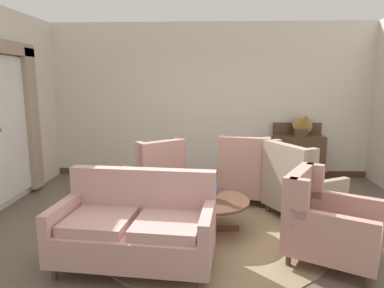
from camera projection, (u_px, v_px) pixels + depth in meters
The scene contains 15 objects.
ground at pixel (210, 241), 4.29m from camera, with size 9.01×9.01×0.00m, color brown.
wall_back at pixel (210, 101), 7.03m from camera, with size 6.59×0.08×3.07m, color silver.
baseboard_back at pixel (210, 172), 7.24m from camera, with size 6.43×0.03×0.12m, color #4C3323.
area_rug at pixel (210, 230), 4.59m from camera, with size 3.06×3.06×0.01m, color #847051.
window_with_curtains at pixel (0, 119), 5.15m from camera, with size 0.12×2.12×2.49m.
coffee_table at pixel (212, 205), 4.49m from camera, with size 0.97×0.97×0.44m.
porcelain_vase at pixel (212, 189), 4.47m from camera, with size 0.18×0.18×0.34m.
settee at pixel (136, 228), 3.67m from camera, with size 1.72×0.99×0.99m.
armchair_near_window at pixel (156, 178), 5.41m from camera, with size 1.08×1.09×1.07m.
armchair_foreground_right at pixel (245, 174), 5.60m from camera, with size 0.94×0.95×1.10m.
armchair_near_sideboard at pixel (326, 224), 3.77m from camera, with size 1.20×1.16×0.98m.
armchair_far_left at pixel (299, 187), 4.95m from camera, with size 1.15×1.14×1.09m.
side_table at pixel (307, 183), 5.33m from camera, with size 0.58×0.58×0.65m.
sideboard at pixel (298, 155), 6.85m from camera, with size 0.95×0.42×1.12m.
gramophone at pixel (304, 122), 6.63m from camera, with size 0.39×0.51×0.58m.
Camera 1 is at (-0.04, -4.01, 1.95)m, focal length 32.57 mm.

